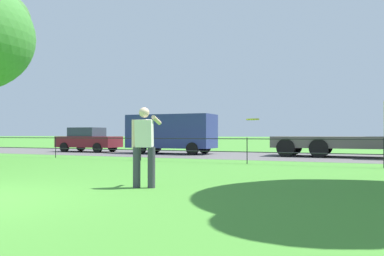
% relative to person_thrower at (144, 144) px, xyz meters
% --- Properties ---
extents(street_strip, '(80.00, 7.82, 0.01)m').
position_rel_person_thrower_xyz_m(street_strip, '(-2.14, 13.17, -0.92)').
color(street_strip, '#565454').
rests_on(street_strip, ground).
extents(park_fence, '(32.92, 0.04, 1.00)m').
position_rel_person_thrower_xyz_m(park_fence, '(-2.14, 7.34, -0.25)').
color(park_fence, black).
rests_on(park_fence, ground).
extents(person_thrower, '(0.50, 0.84, 1.70)m').
position_rel_person_thrower_xyz_m(person_thrower, '(0.00, 0.00, 0.00)').
color(person_thrower, '#383842').
rests_on(person_thrower, ground).
extents(frisbee, '(0.32, 0.32, 0.03)m').
position_rel_person_thrower_xyz_m(frisbee, '(2.19, 0.62, 0.52)').
color(frisbee, yellow).
extents(car_maroon_far_left, '(4.04, 1.89, 1.54)m').
position_rel_person_thrower_xyz_m(car_maroon_far_left, '(-11.70, 12.96, -0.14)').
color(car_maroon_far_left, maroon).
rests_on(car_maroon_far_left, ground).
extents(panel_van_left, '(5.03, 2.17, 2.24)m').
position_rel_person_thrower_xyz_m(panel_van_left, '(-5.81, 12.98, 0.35)').
color(panel_van_left, navy).
rests_on(panel_van_left, ground).
extents(flatbed_truck_far_right, '(7.34, 2.53, 2.75)m').
position_rel_person_thrower_xyz_m(flatbed_truck_far_right, '(4.80, 13.40, 0.30)').
color(flatbed_truck_far_right, yellow).
rests_on(flatbed_truck_far_right, ground).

